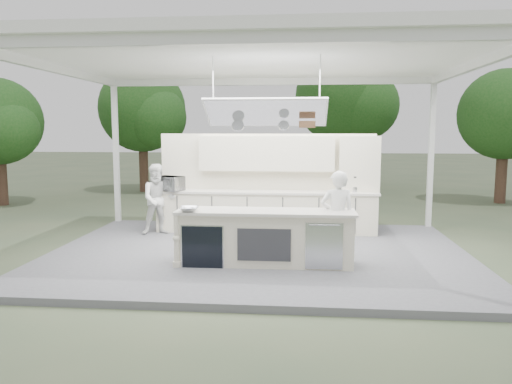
# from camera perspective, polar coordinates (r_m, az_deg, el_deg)

# --- Properties ---
(ground) EXTENTS (90.00, 90.00, 0.00)m
(ground) POSITION_cam_1_polar(r_m,az_deg,el_deg) (9.76, 0.30, -7.46)
(ground) COLOR #50573C
(ground) RESTS_ON ground
(stage_deck) EXTENTS (8.00, 6.00, 0.12)m
(stage_deck) POSITION_cam_1_polar(r_m,az_deg,el_deg) (9.75, 0.30, -7.12)
(stage_deck) COLOR slate
(stage_deck) RESTS_ON ground
(tent) EXTENTS (8.20, 6.20, 3.86)m
(tent) POSITION_cam_1_polar(r_m,az_deg,el_deg) (9.52, 0.33, 14.68)
(tent) COLOR white
(tent) RESTS_ON ground
(demo_island) EXTENTS (3.10, 0.79, 0.95)m
(demo_island) POSITION_cam_1_polar(r_m,az_deg,el_deg) (8.73, 0.95, -5.20)
(demo_island) COLOR beige
(demo_island) RESTS_ON stage_deck
(back_counter) EXTENTS (5.08, 0.72, 0.95)m
(back_counter) POSITION_cam_1_polar(r_m,az_deg,el_deg) (11.49, 1.14, -2.20)
(back_counter) COLOR beige
(back_counter) RESTS_ON stage_deck
(back_wall_unit) EXTENTS (5.05, 0.48, 2.25)m
(back_wall_unit) POSITION_cam_1_polar(r_m,az_deg,el_deg) (11.57, 3.42, 2.72)
(back_wall_unit) COLOR beige
(back_wall_unit) RESTS_ON stage_deck
(tree_cluster) EXTENTS (19.55, 9.40, 5.85)m
(tree_cluster) POSITION_cam_1_polar(r_m,az_deg,el_deg) (19.23, 2.41, 9.57)
(tree_cluster) COLOR #4F3627
(tree_cluster) RESTS_ON ground
(head_chef) EXTENTS (0.63, 0.45, 1.63)m
(head_chef) POSITION_cam_1_polar(r_m,az_deg,el_deg) (8.87, 9.28, -2.85)
(head_chef) COLOR white
(head_chef) RESTS_ON stage_deck
(sous_chef) EXTENTS (0.94, 0.85, 1.58)m
(sous_chef) POSITION_cam_1_polar(r_m,az_deg,el_deg) (11.40, -11.09, -0.81)
(sous_chef) COLOR white
(sous_chef) RESTS_ON stage_deck
(toaster_oven) EXTENTS (0.72, 0.62, 0.33)m
(toaster_oven) POSITION_cam_1_polar(r_m,az_deg,el_deg) (11.58, -9.85, 0.96)
(toaster_oven) COLOR silver
(toaster_oven) RESTS_ON back_counter
(bowl_large) EXTENTS (0.37, 0.37, 0.08)m
(bowl_large) POSITION_cam_1_polar(r_m,az_deg,el_deg) (8.59, -7.70, -1.96)
(bowl_large) COLOR silver
(bowl_large) RESTS_ON demo_island
(bowl_small) EXTENTS (0.24, 0.24, 0.07)m
(bowl_small) POSITION_cam_1_polar(r_m,az_deg,el_deg) (8.70, -7.54, -1.88)
(bowl_small) COLOR silver
(bowl_small) RESTS_ON demo_island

